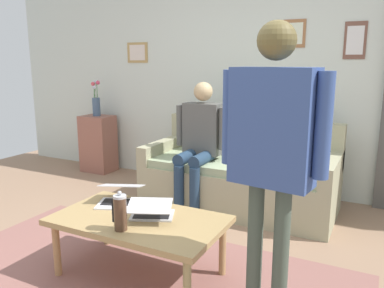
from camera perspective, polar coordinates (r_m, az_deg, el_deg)
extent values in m
plane|color=#95735A|center=(2.95, -6.35, -18.07)|extent=(7.68, 7.68, 0.00)
cube|color=#8D5B54|center=(2.84, -8.81, -19.32)|extent=(3.02, 1.67, 0.01)
cube|color=silver|center=(4.55, 8.84, 10.32)|extent=(7.04, 0.10, 2.70)
cube|color=brown|center=(4.29, 22.90, 13.89)|extent=(0.21, 0.02, 0.36)
cube|color=silver|center=(4.28, 22.89, 13.90)|extent=(0.16, 0.00, 0.28)
cube|color=#98633C|center=(4.38, 14.81, 15.46)|extent=(0.24, 0.02, 0.29)
cube|color=beige|center=(4.37, 14.78, 15.47)|extent=(0.18, 0.00, 0.22)
cube|color=tan|center=(5.19, -8.02, 13.19)|extent=(0.31, 0.02, 0.26)
cube|color=beige|center=(5.19, -8.08, 13.19)|extent=(0.24, 0.00, 0.20)
cube|color=tan|center=(4.02, 6.85, -6.37)|extent=(1.91, 0.87, 0.42)
cube|color=#99AA83|center=(3.94, 6.84, -3.00)|extent=(1.67, 0.79, 0.08)
cube|color=tan|center=(4.25, 8.71, 0.70)|extent=(1.91, 0.14, 0.46)
cube|color=tan|center=(3.74, 19.95, -3.49)|extent=(0.12, 0.87, 0.20)
cube|color=tan|center=(4.32, -4.26, -0.79)|extent=(0.12, 0.87, 0.20)
cube|color=#A78754|center=(2.73, -7.84, -11.09)|extent=(1.17, 0.67, 0.04)
cylinder|color=#9E905B|center=(2.39, -0.72, -20.41)|extent=(0.05, 0.05, 0.39)
cylinder|color=#B18051|center=(2.94, -19.31, -14.46)|extent=(0.05, 0.05, 0.39)
cylinder|color=tan|center=(2.80, 4.51, -15.16)|extent=(0.05, 0.05, 0.39)
cylinder|color=tan|center=(3.29, -12.55, -11.15)|extent=(0.05, 0.05, 0.39)
cube|color=silver|center=(2.73, -5.91, -10.40)|extent=(0.35, 0.31, 0.01)
cube|color=black|center=(2.71, -5.97, -10.39)|extent=(0.27, 0.21, 0.00)
cube|color=silver|center=(2.61, -6.25, -9.01)|extent=(0.35, 0.30, 0.04)
cube|color=white|center=(2.62, -6.24, -8.99)|extent=(0.31, 0.27, 0.04)
cube|color=silver|center=(2.97, -10.63, -8.67)|extent=(0.38, 0.34, 0.01)
cube|color=black|center=(2.98, -10.54, -8.41)|extent=(0.30, 0.23, 0.00)
cube|color=silver|center=(3.01, -10.27, -6.03)|extent=(0.38, 0.32, 0.06)
cube|color=silver|center=(3.01, -10.29, -6.04)|extent=(0.34, 0.29, 0.05)
cylinder|color=#4C3323|center=(2.51, -10.51, -10.10)|extent=(0.08, 0.08, 0.21)
cylinder|color=#B7B7BC|center=(2.47, -10.61, -7.63)|extent=(0.08, 0.08, 0.02)
sphere|color=#B2B2B7|center=(2.47, -10.63, -7.12)|extent=(0.03, 0.03, 0.03)
cube|color=black|center=(2.54, -11.53, -9.62)|extent=(0.01, 0.01, 0.15)
cube|color=#94594A|center=(5.43, -13.64, 0.06)|extent=(0.42, 0.32, 0.76)
cylinder|color=#445A78|center=(5.35, -13.91, 5.33)|extent=(0.10, 0.10, 0.24)
cylinder|color=#3D7038|center=(5.35, -14.06, 7.73)|extent=(0.03, 0.03, 0.20)
sphere|color=silver|center=(5.36, -14.14, 8.83)|extent=(0.05, 0.05, 0.05)
cylinder|color=#3D7038|center=(5.31, -14.13, 7.36)|extent=(0.01, 0.01, 0.14)
sphere|color=silver|center=(5.31, -14.19, 8.12)|extent=(0.04, 0.04, 0.04)
cylinder|color=#3D7038|center=(5.34, -13.83, 7.74)|extent=(0.02, 0.01, 0.20)
sphere|color=silver|center=(5.34, -13.81, 8.84)|extent=(0.06, 0.06, 0.06)
cylinder|color=#3D7038|center=(5.34, -14.24, 7.60)|extent=(0.01, 0.02, 0.18)
sphere|color=#DB4D5A|center=(5.33, -14.39, 8.59)|extent=(0.05, 0.05, 0.05)
cylinder|color=#3D7038|center=(5.33, -13.81, 7.71)|extent=(0.02, 0.02, 0.20)
sphere|color=#DA4866|center=(5.33, -13.72, 8.79)|extent=(0.06, 0.06, 0.06)
cylinder|color=#434F43|center=(2.22, 12.89, -16.59)|extent=(0.09, 0.09, 0.85)
cylinder|color=#434F43|center=(2.27, 9.20, -15.71)|extent=(0.09, 0.09, 0.85)
cube|color=#374F8B|center=(2.01, 11.84, 2.42)|extent=(0.45, 0.24, 0.60)
cylinder|color=#374F8B|center=(1.92, 18.80, 2.51)|extent=(0.09, 0.09, 0.51)
cylinder|color=#374F8B|center=(2.11, 5.59, 3.92)|extent=(0.09, 0.09, 0.51)
sphere|color=brown|center=(1.98, 12.39, 14.69)|extent=(0.19, 0.19, 0.19)
cylinder|color=#223750|center=(3.71, 0.38, -7.23)|extent=(0.10, 0.10, 0.50)
cylinder|color=#223750|center=(3.79, -1.94, -6.84)|extent=(0.10, 0.10, 0.50)
cylinder|color=#223750|center=(3.78, 1.60, -2.13)|extent=(0.12, 0.40, 0.12)
cylinder|color=#223750|center=(3.86, -0.68, -1.85)|extent=(0.12, 0.40, 0.12)
cube|color=#52524F|center=(3.92, 1.63, 2.27)|extent=(0.37, 0.20, 0.52)
cylinder|color=#52524F|center=(3.78, 4.56, 2.26)|extent=(0.08, 0.08, 0.42)
cylinder|color=#52524F|center=(3.98, -1.76, 2.79)|extent=(0.08, 0.08, 0.42)
sphere|color=tan|center=(3.88, 1.66, 7.74)|extent=(0.19, 0.19, 0.19)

